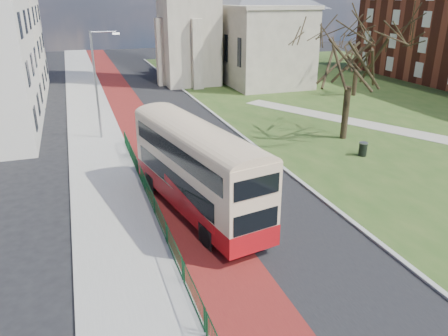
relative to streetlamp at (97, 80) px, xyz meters
name	(u,v)px	position (x,y,z in m)	size (l,w,h in m)	color
ground	(236,244)	(4.35, -18.00, -4.59)	(160.00, 160.00, 0.00)	black
road_carriageway	(171,125)	(5.85, 2.00, -4.59)	(9.00, 120.00, 0.01)	black
bus_lane	(140,128)	(3.15, 2.00, -4.59)	(3.40, 120.00, 0.01)	#591414
pavement_west	(93,132)	(-0.65, 2.00, -4.53)	(4.00, 120.00, 0.12)	gray
kerb_west	(118,129)	(1.35, 2.00, -4.53)	(0.25, 120.00, 0.13)	#999993
kerb_east	(215,115)	(10.45, 4.00, -4.53)	(0.25, 80.00, 0.13)	#999993
grass_green	(390,100)	(30.35, 4.00, -4.57)	(40.00, 80.00, 0.04)	#2A4719
footpath	(428,136)	(24.35, -8.00, -4.54)	(2.20, 36.00, 0.03)	#9E998C
pedestrian_railing	(154,205)	(1.40, -14.00, -4.04)	(0.07, 24.00, 1.12)	#0D3C1E
streetlamp	(97,80)	(0.00, 0.00, 0.00)	(2.13, 0.18, 8.00)	gray
bus	(196,166)	(3.57, -14.38, -2.03)	(4.44, 11.02, 4.49)	maroon
winter_tree_near	(353,43)	(17.77, -6.11, 2.69)	(7.33, 7.33, 10.46)	#2D2416
winter_tree_far	(358,49)	(27.81, 7.09, 0.47)	(5.52, 5.52, 7.27)	#2F2417
litter_bin	(363,149)	(16.75, -10.05, -4.06)	(0.67, 0.67, 0.97)	black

